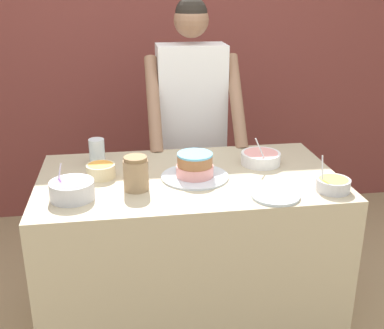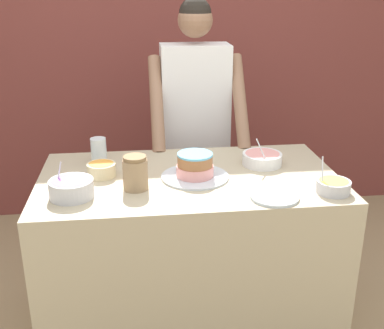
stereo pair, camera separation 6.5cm
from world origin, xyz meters
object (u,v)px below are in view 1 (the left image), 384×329
Objects in this scene: ceramic_plate at (275,196)px; stoneware_jar at (136,174)px; drinking_glass at (97,152)px; frosting_bowl_yellow at (333,184)px; frosting_bowl_orange at (101,170)px; frosting_bowl_pink at (261,158)px; person_baker at (192,113)px; cake at (195,168)px; frosting_bowl_purple at (72,189)px.

ceramic_plate is 0.63m from stoneware_jar.
drinking_glass is at bearing 117.20° from stoneware_jar.
frosting_bowl_yellow is 1.10m from frosting_bowl_orange.
frosting_bowl_pink is at bearing 4.21° from frosting_bowl_orange.
frosting_bowl_yellow is at bearing -17.16° from frosting_bowl_orange.
person_baker reaches higher than drinking_glass.
frosting_bowl_yellow reaches higher than frosting_bowl_orange.
frosting_bowl_purple is (-0.57, -0.16, -0.01)m from cake.
person_baker is at bearing 116.83° from frosting_bowl_yellow.
ceramic_plate is (0.32, -0.28, -0.05)m from cake.
frosting_bowl_orange is at bearing 170.74° from cake.
cake is at bearing 157.28° from frosting_bowl_yellow.
frosting_bowl_purple reaches higher than drinking_glass.
stoneware_jar reaches higher than frosting_bowl_purple.
frosting_bowl_purple is 0.26m from frosting_bowl_orange.
drinking_glass is at bearing -139.73° from person_baker.
frosting_bowl_yellow is 1.16× the size of frosting_bowl_orange.
stoneware_jar is (0.16, -0.18, 0.04)m from frosting_bowl_orange.
frosting_bowl_purple is at bearing -164.35° from cake.
stoneware_jar is (-0.38, -0.85, -0.05)m from person_baker.
ceramic_plate is at bearing -40.89° from cake.
drinking_glass is 0.62× the size of ceramic_plate.
cake is 0.39m from frosting_bowl_pink.
frosting_bowl_yellow is at bearing -9.48° from stoneware_jar.
person_baker reaches higher than frosting_bowl_pink.
ceramic_plate is (0.77, -0.35, -0.03)m from frosting_bowl_orange.
stoneware_jar reaches higher than drinking_glass.
stoneware_jar is (-0.29, -0.10, 0.03)m from cake.
frosting_bowl_purple is 0.95× the size of frosting_bowl_pink.
ceramic_plate is (0.89, -0.12, -0.04)m from frosting_bowl_purple.
cake reaches higher than ceramic_plate.
ceramic_plate is at bearing -24.42° from frosting_bowl_orange.
frosting_bowl_orange is (-0.45, 0.07, -0.01)m from cake.
frosting_bowl_pink is (-0.23, 0.38, 0.00)m from frosting_bowl_yellow.
frosting_bowl_yellow is (1.17, -0.09, -0.01)m from frosting_bowl_purple.
stoneware_jar is (0.28, 0.06, 0.03)m from frosting_bowl_purple.
frosting_bowl_orange is 0.85m from ceramic_plate.
cake is at bearing 19.67° from stoneware_jar.
ceramic_plate is at bearing -174.70° from frosting_bowl_yellow.
person_baker is at bearing 82.69° from cake.
ceramic_plate is at bearing -7.49° from frosting_bowl_purple.
frosting_bowl_purple is at bearing 172.51° from ceramic_plate.
person_baker is 1.05m from ceramic_plate.
ceramic_plate is at bearing -15.99° from stoneware_jar.
frosting_bowl_yellow is 1.02× the size of stoneware_jar.
ceramic_plate is (0.22, -1.02, -0.12)m from person_baker.
frosting_bowl_yellow reaches higher than frosting_bowl_purple.
person_baker is 10.77× the size of stoneware_jar.
ceramic_plate is at bearing -96.98° from frosting_bowl_pink.
ceramic_plate is at bearing -34.12° from drinking_glass.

